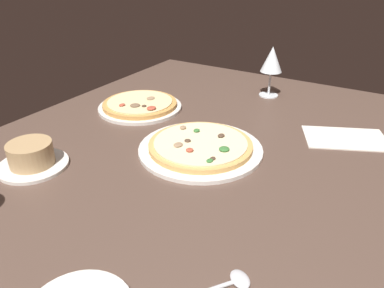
{
  "coord_description": "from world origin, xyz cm",
  "views": [
    {
      "loc": [
        -66.31,
        -42.74,
        49.39
      ],
      "look_at": [
        2.79,
        -0.82,
        7.0
      ],
      "focal_mm": 34.79,
      "sensor_mm": 36.0,
      "label": 1
    }
  ],
  "objects_px": {
    "ramekin_on_saucer": "(31,157)",
    "spoon": "(233,282)",
    "pizza_main": "(201,147)",
    "pizza_side": "(140,105)",
    "wine_glass_far": "(272,61)",
    "paper_menu": "(346,138)"
  },
  "relations": [
    {
      "from": "ramekin_on_saucer",
      "to": "spoon",
      "type": "relative_size",
      "value": 1.73
    },
    {
      "from": "pizza_main",
      "to": "spoon",
      "type": "bearing_deg",
      "value": -143.14
    },
    {
      "from": "pizza_side",
      "to": "wine_glass_far",
      "type": "relative_size",
      "value": 1.55
    },
    {
      "from": "ramekin_on_saucer",
      "to": "wine_glass_far",
      "type": "relative_size",
      "value": 0.94
    },
    {
      "from": "pizza_main",
      "to": "pizza_side",
      "type": "relative_size",
      "value": 1.19
    },
    {
      "from": "paper_menu",
      "to": "ramekin_on_saucer",
      "type": "bearing_deg",
      "value": 107.37
    },
    {
      "from": "pizza_side",
      "to": "spoon",
      "type": "height_order",
      "value": "pizza_side"
    },
    {
      "from": "ramekin_on_saucer",
      "to": "spoon",
      "type": "height_order",
      "value": "ramekin_on_saucer"
    },
    {
      "from": "pizza_side",
      "to": "ramekin_on_saucer",
      "type": "xyz_separation_m",
      "value": [
        -0.41,
        -0.01,
        0.01
      ]
    },
    {
      "from": "spoon",
      "to": "pizza_main",
      "type": "bearing_deg",
      "value": 36.86
    },
    {
      "from": "wine_glass_far",
      "to": "spoon",
      "type": "xyz_separation_m",
      "value": [
        -0.81,
        -0.25,
        -0.12
      ]
    },
    {
      "from": "pizza_main",
      "to": "ramekin_on_saucer",
      "type": "height_order",
      "value": "ramekin_on_saucer"
    },
    {
      "from": "pizza_main",
      "to": "paper_menu",
      "type": "relative_size",
      "value": 1.46
    },
    {
      "from": "ramekin_on_saucer",
      "to": "spoon",
      "type": "xyz_separation_m",
      "value": [
        -0.07,
        -0.55,
        -0.02
      ]
    },
    {
      "from": "wine_glass_far",
      "to": "paper_menu",
      "type": "relative_size",
      "value": 0.8
    },
    {
      "from": "ramekin_on_saucer",
      "to": "pizza_main",
      "type": "bearing_deg",
      "value": -47.71
    },
    {
      "from": "ramekin_on_saucer",
      "to": "paper_menu",
      "type": "distance_m",
      "value": 0.8
    },
    {
      "from": "pizza_main",
      "to": "wine_glass_far",
      "type": "xyz_separation_m",
      "value": [
        0.47,
        -0.0,
        0.11
      ]
    },
    {
      "from": "pizza_main",
      "to": "ramekin_on_saucer",
      "type": "distance_m",
      "value": 0.4
    },
    {
      "from": "pizza_side",
      "to": "wine_glass_far",
      "type": "distance_m",
      "value": 0.46
    },
    {
      "from": "pizza_main",
      "to": "paper_menu",
      "type": "xyz_separation_m",
      "value": [
        0.26,
        -0.3,
        -0.01
      ]
    },
    {
      "from": "pizza_side",
      "to": "wine_glass_far",
      "type": "height_order",
      "value": "wine_glass_far"
    }
  ]
}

